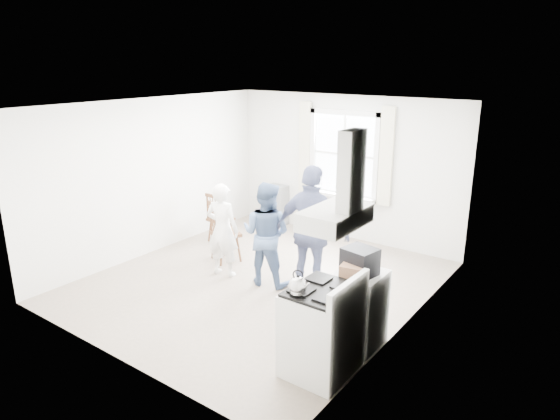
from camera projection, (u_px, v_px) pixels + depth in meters
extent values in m
cube|color=gray|center=(260.00, 282.00, 7.47)|extent=(4.62, 5.12, 0.02)
cube|color=beige|center=(345.00, 168.00, 9.03)|extent=(4.62, 0.04, 2.64)
cube|color=beige|center=(106.00, 251.00, 5.14)|extent=(4.62, 0.04, 2.64)
cube|color=beige|center=(153.00, 176.00, 8.36)|extent=(0.04, 5.12, 2.64)
cube|color=beige|center=(411.00, 229.00, 5.80)|extent=(0.04, 5.12, 2.64)
cube|color=white|center=(257.00, 104.00, 6.70)|extent=(4.62, 5.12, 0.02)
cube|color=white|center=(345.00, 154.00, 8.93)|extent=(1.20, 0.02, 1.40)
cube|color=silver|center=(345.00, 112.00, 8.69)|extent=(1.38, 0.09, 0.09)
cube|color=silver|center=(342.00, 195.00, 9.13)|extent=(1.38, 0.09, 0.09)
cube|color=silver|center=(313.00, 151.00, 9.27)|extent=(0.09, 0.09, 1.58)
cube|color=silver|center=(377.00, 159.00, 8.54)|extent=(0.09, 0.09, 1.58)
cube|color=silver|center=(340.00, 195.00, 9.06)|extent=(1.38, 0.24, 0.06)
cube|color=beige|center=(305.00, 147.00, 9.34)|extent=(0.24, 0.05, 1.70)
cube|color=beige|center=(386.00, 157.00, 8.42)|extent=(0.24, 0.05, 1.70)
cube|color=silver|center=(335.00, 217.00, 4.77)|extent=(0.45, 0.76, 0.18)
cube|color=silver|center=(351.00, 171.00, 4.55)|extent=(0.14, 0.30, 0.76)
cube|color=gray|center=(277.00, 205.00, 9.94)|extent=(0.40, 0.30, 0.80)
cube|color=white|center=(322.00, 332.00, 5.21)|extent=(0.65, 0.76, 0.92)
cube|color=black|center=(323.00, 290.00, 5.07)|extent=(0.61, 0.72, 0.03)
cube|color=white|center=(349.00, 290.00, 4.88)|extent=(0.06, 0.76, 0.20)
cylinder|color=silver|center=(295.00, 302.00, 5.34)|extent=(0.02, 0.61, 0.02)
sphere|color=silver|center=(298.00, 285.00, 4.94)|extent=(0.19, 0.19, 0.19)
cylinder|color=silver|center=(298.00, 291.00, 4.95)|extent=(0.17, 0.17, 0.04)
torus|color=black|center=(298.00, 275.00, 4.90)|extent=(0.12, 0.05, 0.12)
cube|color=silver|center=(359.00, 309.00, 5.71)|extent=(0.50, 0.55, 0.90)
cube|color=black|center=(359.00, 267.00, 5.52)|extent=(0.39, 0.37, 0.16)
cube|color=black|center=(360.00, 255.00, 5.47)|extent=(0.39, 0.37, 0.14)
cube|color=#966748|center=(353.00, 273.00, 5.38)|extent=(0.29, 0.22, 0.17)
cube|color=#462916|center=(221.00, 219.00, 9.00)|extent=(0.41, 0.40, 0.05)
cube|color=#462916|center=(213.00, 208.00, 8.80)|extent=(0.37, 0.08, 0.50)
cylinder|color=#462916|center=(221.00, 231.00, 9.06)|extent=(0.03, 0.03, 0.40)
cube|color=#462916|center=(226.00, 234.00, 8.13)|extent=(0.56, 0.55, 0.05)
cube|color=#462916|center=(214.00, 219.00, 7.97)|extent=(0.40, 0.23, 0.55)
cylinder|color=#462916|center=(226.00, 247.00, 8.20)|extent=(0.04, 0.04, 0.44)
imported|color=white|center=(223.00, 230.00, 7.50)|extent=(0.62, 0.62, 1.45)
imported|color=#4B638C|center=(266.00, 234.00, 7.20)|extent=(0.88, 0.88, 1.54)
imported|color=navy|center=(312.00, 232.00, 6.83)|extent=(1.20, 1.20, 1.85)
imported|color=#347638|center=(340.00, 185.00, 8.99)|extent=(0.20, 0.20, 0.32)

